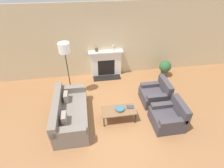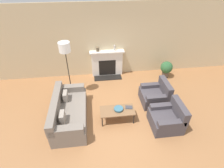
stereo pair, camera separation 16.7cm
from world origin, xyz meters
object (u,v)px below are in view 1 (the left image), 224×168
bowl (120,109)px  book (130,107)px  floor_lamp (65,53)px  mantel_vase_left (96,50)px  armchair_near (169,117)px  armchair_far (156,94)px  fireplace (106,64)px  couch (70,113)px  potted_plant (165,67)px  mantel_vase_center_left (113,48)px  coffee_table (119,111)px

bowl → book: 0.33m
floor_lamp → mantel_vase_left: 1.67m
bowl → armchair_near: bearing=-16.8°
mantel_vase_left → book: bearing=-73.5°
bowl → floor_lamp: 2.43m
armchair_far → bowl: bearing=-64.5°
floor_lamp → bowl: bearing=-44.1°
armchair_near → fireplace: bearing=-154.4°
mantel_vase_left → couch: bearing=-112.9°
armchair_near → mantel_vase_left: (-1.82, 3.07, 0.89)m
mantel_vase_left → armchair_far: bearing=-47.5°
fireplace → bowl: size_ratio=5.04×
couch → potted_plant: (3.82, 1.99, 0.11)m
fireplace → armchair_near: bearing=-64.4°
floor_lamp → mantel_vase_center_left: 2.16m
couch → mantel_vase_center_left: size_ratio=9.09×
fireplace → coffee_table: size_ratio=1.36×
floor_lamp → mantel_vase_center_left: size_ratio=9.06×
coffee_table → bowl: size_ratio=3.71×
potted_plant → mantel_vase_center_left: bearing=166.8°
book → potted_plant: 2.90m
armchair_near → armchair_far: same height
floor_lamp → armchair_far: bearing=-15.4°
book → mantel_vase_center_left: mantel_vase_center_left is taller
fireplace → mantel_vase_left: bearing=177.7°
armchair_far → mantel_vase_left: size_ratio=5.37×
armchair_far → potted_plant: size_ratio=1.23×
armchair_near → coffee_table: armchair_near is taller
fireplace → bowl: 2.64m
fireplace → armchair_near: size_ratio=1.60×
armchair_far → couch: bearing=-80.2°
mantel_vase_center_left → potted_plant: mantel_vase_center_left is taller
mantel_vase_center_left → book: bearing=-87.9°
fireplace → armchair_near: (1.46, -3.05, -0.25)m
bowl → floor_lamp: bearing=135.9°
mantel_vase_center_left → coffee_table: bearing=-95.8°
fireplace → armchair_far: size_ratio=1.60×
bowl → potted_plant: size_ratio=0.39×
coffee_table → bowl: (0.04, 0.01, 0.07)m
fireplace → floor_lamp: bearing=-140.4°
couch → coffee_table: couch is taller
bowl → mantel_vase_left: size_ratio=1.71×
potted_plant → couch: bearing=-152.5°
book → fireplace: bearing=108.4°
couch → mantel_vase_left: mantel_vase_left is taller
book → potted_plant: size_ratio=0.33×
mantel_vase_left → potted_plant: (2.77, -0.49, -0.77)m
armchair_far → armchair_near: bearing=-0.0°
fireplace → floor_lamp: (-1.42, -1.18, 1.14)m
book → couch: bearing=-173.9°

